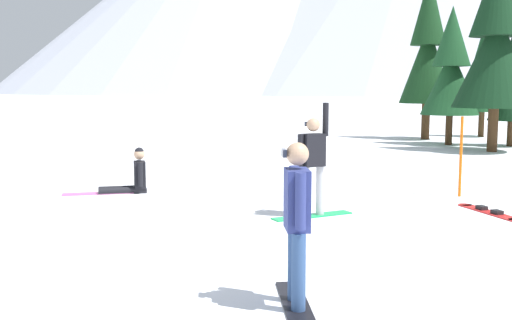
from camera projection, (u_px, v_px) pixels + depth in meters
ground_plane at (116, 244)px, 9.22m from camera, size 800.00×800.00×0.00m
snowboarder_foreground at (297, 221)px, 6.50m from camera, size 0.94×1.54×1.76m
snowboarder_midground at (313, 163)px, 11.09m from camera, size 1.24×1.38×2.05m
snowboarder_background at (132, 177)px, 13.68m from camera, size 1.65×1.35×1.00m
loose_snowboard_near_left at (489, 212)px, 11.51m from camera, size 1.30×1.51×0.09m
trail_marker_pole at (461, 157)px, 13.13m from camera, size 0.06×0.06×1.71m
pine_tree_leaning at (451, 70)px, 24.59m from camera, size 2.31×2.31×5.50m
pine_tree_twin at (512, 82)px, 24.10m from camera, size 1.78×1.78×4.59m
pine_tree_slender at (483, 74)px, 28.64m from camera, size 1.73×1.73×5.34m
pine_tree_broad at (497, 41)px, 21.84m from camera, size 2.95×2.95×7.20m
pine_tree_tall at (428, 49)px, 27.13m from camera, size 2.38×2.38×7.26m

